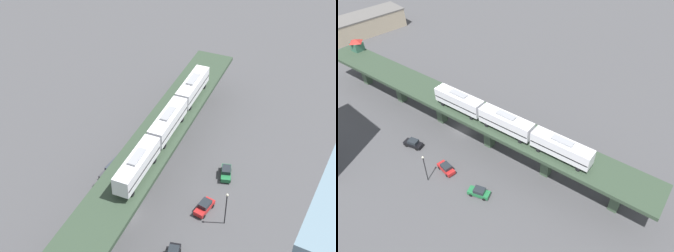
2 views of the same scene
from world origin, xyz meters
TOP-DOWN VIEW (x-y plane):
  - ground_plane at (0.00, 0.00)m, footprint 400.00×400.00m
  - elevated_viaduct at (0.02, -0.19)m, footprint 17.64×92.38m
  - subway_train at (0.04, -14.28)m, footprint 6.55×37.29m
  - street_car_green at (-10.93, -16.92)m, footprint 3.24×4.75m
  - street_car_red at (-11.07, -7.16)m, footprint 2.33×4.57m
  - delivery_truck at (7.02, -6.75)m, footprint 2.49×7.24m
  - street_lamp at (-15.26, -6.17)m, footprint 0.44×0.44m

SIDE VIEW (x-z plane):
  - ground_plane at x=0.00m, z-range 0.00..0.00m
  - street_car_green at x=-10.93m, z-range -0.01..1.88m
  - street_car_red at x=-11.07m, z-range -0.01..1.88m
  - delivery_truck at x=7.02m, z-range 0.16..3.36m
  - street_lamp at x=-15.26m, z-range 0.64..7.58m
  - elevated_viaduct at x=0.02m, z-range 2.89..10.96m
  - subway_train at x=0.04m, z-range 8.39..12.84m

